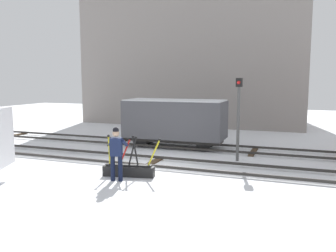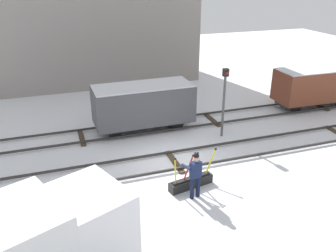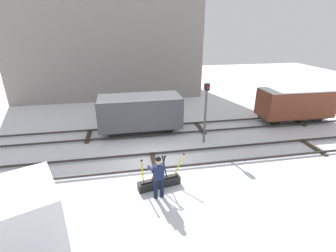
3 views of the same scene
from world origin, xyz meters
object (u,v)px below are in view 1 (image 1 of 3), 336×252
(switch_lever_frame, at_px, (129,169))
(rail_worker, at_px, (116,151))
(freight_car_far_end, at_px, (175,120))
(signal_post, at_px, (238,110))

(switch_lever_frame, relative_size, rail_worker, 1.13)
(switch_lever_frame, relative_size, freight_car_far_end, 0.41)
(signal_post, bearing_deg, rail_worker, -127.04)
(switch_lever_frame, xyz_separation_m, freight_car_far_end, (-0.31, 5.68, 1.12))
(rail_worker, bearing_deg, freight_car_far_end, 80.10)
(switch_lever_frame, distance_m, rail_worker, 1.01)
(rail_worker, bearing_deg, switch_lever_frame, 67.16)
(signal_post, xyz_separation_m, freight_car_far_end, (-3.45, 1.98, -0.76))
(rail_worker, bearing_deg, signal_post, 41.44)
(switch_lever_frame, xyz_separation_m, signal_post, (3.15, 3.70, 1.87))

